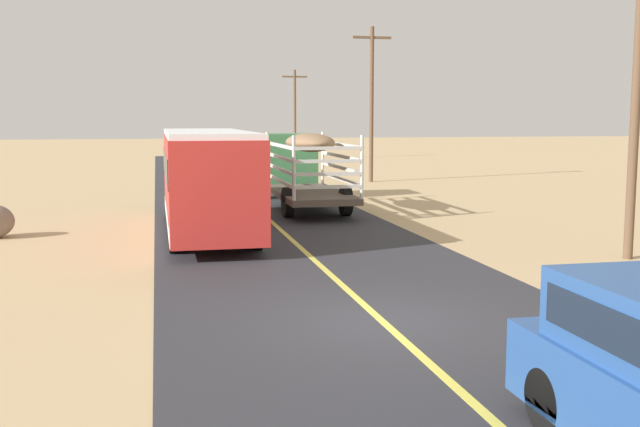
# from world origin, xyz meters

# --- Properties ---
(ground_plane) EXTENTS (240.00, 240.00, 0.00)m
(ground_plane) POSITION_xyz_m (0.00, 0.00, 0.00)
(ground_plane) COLOR tan
(road_surface) EXTENTS (8.00, 120.00, 0.02)m
(road_surface) POSITION_xyz_m (0.00, 0.00, 0.01)
(road_surface) COLOR #2D2D33
(road_surface) RESTS_ON ground
(road_centre_line) EXTENTS (0.16, 117.60, 0.00)m
(road_centre_line) POSITION_xyz_m (0.00, 0.00, 0.02)
(road_centre_line) COLOR #D8CC4C
(road_centre_line) RESTS_ON road_surface
(livestock_truck) EXTENTS (2.53, 9.70, 3.02)m
(livestock_truck) POSITION_xyz_m (1.84, 18.73, 1.79)
(livestock_truck) COLOR #3F7F4C
(livestock_truck) RESTS_ON road_surface
(bus) EXTENTS (2.54, 10.00, 3.21)m
(bus) POSITION_xyz_m (-2.35, 10.93, 1.75)
(bus) COLOR red
(bus) RESTS_ON road_surface
(power_pole_near) EXTENTS (2.20, 0.24, 7.58)m
(power_pole_near) POSITION_xyz_m (8.01, 4.42, 4.08)
(power_pole_near) COLOR brown
(power_pole_near) RESTS_ON ground
(power_pole_mid) EXTENTS (2.20, 0.24, 8.64)m
(power_pole_mid) POSITION_xyz_m (8.01, 28.50, 4.62)
(power_pole_mid) COLOR brown
(power_pole_mid) RESTS_ON ground
(power_pole_far) EXTENTS (2.20, 0.24, 7.74)m
(power_pole_far) POSITION_xyz_m (8.01, 52.58, 4.16)
(power_pole_far) COLOR brown
(power_pole_far) RESTS_ON ground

